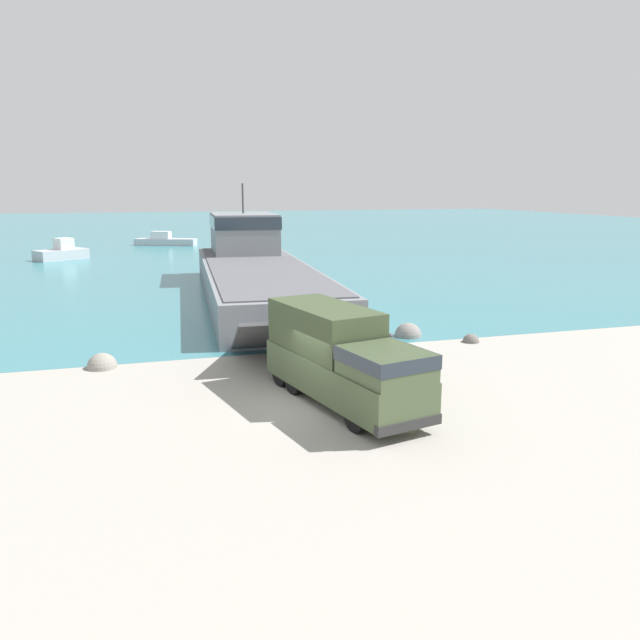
{
  "coord_description": "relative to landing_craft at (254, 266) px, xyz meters",
  "views": [
    {
      "loc": [
        -5.41,
        -19.82,
        7.43
      ],
      "look_at": [
        1.88,
        4.93,
        1.96
      ],
      "focal_mm": 35.0,
      "sensor_mm": 36.0,
      "label": 1
    }
  ],
  "objects": [
    {
      "name": "cargo_crate",
      "position": [
        -0.43,
        -27.21,
        -1.5
      ],
      "size": [
        1.03,
        1.14,
        0.8
      ],
      "primitive_type": "cube",
      "rotation": [
        0.0,
        0.0,
        -0.27
      ],
      "color": "#6B664C",
      "rests_on": "ground_plane"
    },
    {
      "name": "shoreline_rock_a",
      "position": [
        5.02,
        -15.7,
        -1.9
      ],
      "size": [
        1.39,
        1.39,
        1.39
      ],
      "primitive_type": "sphere",
      "color": "gray",
      "rests_on": "ground_plane"
    },
    {
      "name": "ground_plane",
      "position": [
        -2.68,
        -24.4,
        -1.9
      ],
      "size": [
        240.0,
        240.0,
        0.0
      ],
      "primitive_type": "plane",
      "color": "#9E998E"
    },
    {
      "name": "mooring_bollard",
      "position": [
        2.84,
        -18.47,
        -1.4
      ],
      "size": [
        0.31,
        0.31,
        0.93
      ],
      "color": "#333338",
      "rests_on": "ground_plane"
    },
    {
      "name": "shoreline_rock_c",
      "position": [
        7.49,
        -17.71,
        -1.9
      ],
      "size": [
        0.82,
        0.82,
        0.82
      ],
      "primitive_type": "sphere",
      "color": "#66605B",
      "rests_on": "ground_plane"
    },
    {
      "name": "military_truck",
      "position": [
        -1.45,
        -24.36,
        -0.23
      ],
      "size": [
        4.0,
        8.06,
        3.3
      ],
      "rotation": [
        0.0,
        0.0,
        -1.35
      ],
      "color": "#475638",
      "rests_on": "ground_plane"
    },
    {
      "name": "soldier_on_ramp",
      "position": [
        1.24,
        -25.49,
        -0.92
      ],
      "size": [
        0.37,
        0.49,
        1.7
      ],
      "rotation": [
        0.0,
        0.0,
        3.47
      ],
      "color": "#566042",
      "rests_on": "ground_plane"
    },
    {
      "name": "landing_craft",
      "position": [
        0.0,
        0.0,
        0.0
      ],
      "size": [
        9.01,
        32.7,
        7.81
      ],
      "rotation": [
        0.0,
        0.0,
        -0.07
      ],
      "color": "gray",
      "rests_on": "ground_plane"
    },
    {
      "name": "water_surface",
      "position": [
        -2.68,
        73.01,
        -1.9
      ],
      "size": [
        240.0,
        180.0,
        0.01
      ],
      "primitive_type": "cube",
      "color": "teal",
      "rests_on": "ground_plane"
    },
    {
      "name": "moored_boat_a",
      "position": [
        -4.38,
        41.28,
        -1.29
      ],
      "size": [
        8.18,
        4.81,
        1.84
      ],
      "rotation": [
        0.0,
        0.0,
        4.33
      ],
      "color": "#B7BABF",
      "rests_on": "ground_plane"
    },
    {
      "name": "moored_boat_b",
      "position": [
        -15.71,
        26.88,
        -1.15
      ],
      "size": [
        5.63,
        4.88,
        2.27
      ],
      "rotation": [
        0.0,
        0.0,
        2.17
      ],
      "color": "#B7BABF",
      "rests_on": "ground_plane"
    },
    {
      "name": "shoreline_rock_b",
      "position": [
        -9.76,
        -17.31,
        -1.9
      ],
      "size": [
        1.26,
        1.26,
        1.26
      ],
      "primitive_type": "sphere",
      "color": "gray",
      "rests_on": "ground_plane"
    }
  ]
}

